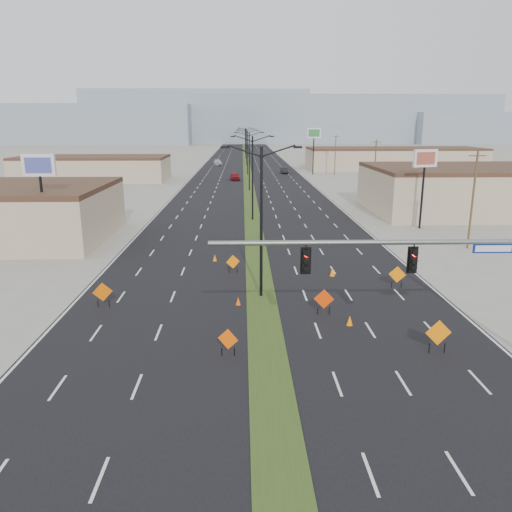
{
  "coord_description": "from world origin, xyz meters",
  "views": [
    {
      "loc": [
        -1.22,
        -20.15,
        11.37
      ],
      "look_at": [
        -0.38,
        10.63,
        3.2
      ],
      "focal_mm": 35.0,
      "sensor_mm": 36.0,
      "label": 1
    }
  ],
  "objects_px": {
    "cone_3": "(215,258)",
    "streetlight_2": "(249,159)",
    "construction_sign_1": "(228,340)",
    "pole_sign_east_near": "(425,165)",
    "car_mid": "(284,171)",
    "car_far": "(218,162)",
    "car_left": "(235,176)",
    "cone_1": "(350,321)",
    "construction_sign_0": "(103,293)",
    "construction_sign_2": "(233,263)",
    "streetlight_0": "(261,218)",
    "cone_0": "(238,301)",
    "streetlight_5": "(246,142)",
    "construction_sign_4": "(438,334)",
    "streetlight_3": "(248,151)",
    "cone_2": "(332,272)",
    "streetlight_6": "(245,140)",
    "pole_sign_west": "(40,173)",
    "signal_mast": "(451,269)",
    "construction_sign_5": "(397,275)",
    "pole_sign_east_far": "(314,136)",
    "streetlight_1": "(253,175)",
    "streetlight_4": "(246,146)",
    "construction_sign_3": "(324,300)"
  },
  "relations": [
    {
      "from": "cone_1",
      "to": "streetlight_5",
      "type": "bearing_deg",
      "value": 91.96
    },
    {
      "from": "streetlight_3",
      "to": "streetlight_5",
      "type": "distance_m",
      "value": 56.0
    },
    {
      "from": "car_far",
      "to": "cone_3",
      "type": "relative_size",
      "value": 8.92
    },
    {
      "from": "signal_mast",
      "to": "streetlight_6",
      "type": "bearing_deg",
      "value": 92.75
    },
    {
      "from": "streetlight_0",
      "to": "car_mid",
      "type": "distance_m",
      "value": 87.34
    },
    {
      "from": "car_far",
      "to": "cone_2",
      "type": "height_order",
      "value": "car_far"
    },
    {
      "from": "construction_sign_1",
      "to": "cone_3",
      "type": "relative_size",
      "value": 2.4
    },
    {
      "from": "construction_sign_1",
      "to": "pole_sign_east_near",
      "type": "xyz_separation_m",
      "value": [
        20.68,
        31.35,
        6.22
      ]
    },
    {
      "from": "streetlight_3",
      "to": "construction_sign_0",
      "type": "relative_size",
      "value": 6.09
    },
    {
      "from": "streetlight_1",
      "to": "car_far",
      "type": "relative_size",
      "value": 1.86
    },
    {
      "from": "signal_mast",
      "to": "cone_3",
      "type": "distance_m",
      "value": 23.04
    },
    {
      "from": "streetlight_5",
      "to": "car_left",
      "type": "distance_m",
      "value": 67.24
    },
    {
      "from": "car_left",
      "to": "cone_1",
      "type": "xyz_separation_m",
      "value": [
        7.75,
        -78.24,
        -0.49
      ]
    },
    {
      "from": "construction_sign_4",
      "to": "pole_sign_east_near",
      "type": "bearing_deg",
      "value": 69.11
    },
    {
      "from": "car_mid",
      "to": "cone_2",
      "type": "height_order",
      "value": "car_mid"
    },
    {
      "from": "signal_mast",
      "to": "construction_sign_1",
      "type": "xyz_separation_m",
      "value": [
        -10.56,
        1.0,
        -3.94
      ]
    },
    {
      "from": "construction_sign_0",
      "to": "cone_3",
      "type": "relative_size",
      "value": 2.72
    },
    {
      "from": "construction_sign_3",
      "to": "cone_1",
      "type": "xyz_separation_m",
      "value": [
        1.25,
        -1.74,
        -0.66
      ]
    },
    {
      "from": "construction_sign_5",
      "to": "pole_sign_east_near",
      "type": "bearing_deg",
      "value": 82.93
    },
    {
      "from": "cone_0",
      "to": "pole_sign_east_near",
      "type": "bearing_deg",
      "value": 49.94
    },
    {
      "from": "construction_sign_2",
      "to": "construction_sign_5",
      "type": "distance_m",
      "value": 12.43
    },
    {
      "from": "streetlight_6",
      "to": "cone_1",
      "type": "xyz_separation_m",
      "value": [
        4.97,
        -173.26,
        -5.12
      ]
    },
    {
      "from": "construction_sign_0",
      "to": "cone_1",
      "type": "bearing_deg",
      "value": -32.65
    },
    {
      "from": "streetlight_6",
      "to": "cone_2",
      "type": "distance_m",
      "value": 163.71
    },
    {
      "from": "streetlight_2",
      "to": "car_far",
      "type": "height_order",
      "value": "streetlight_2"
    },
    {
      "from": "car_left",
      "to": "cone_2",
      "type": "relative_size",
      "value": 6.8
    },
    {
      "from": "streetlight_3",
      "to": "cone_2",
      "type": "xyz_separation_m",
      "value": [
        5.67,
        -79.53,
        -5.08
      ]
    },
    {
      "from": "cone_3",
      "to": "streetlight_2",
      "type": "bearing_deg",
      "value": 85.59
    },
    {
      "from": "streetlight_5",
      "to": "pole_sign_east_near",
      "type": "xyz_separation_m",
      "value": [
        18.68,
        -117.65,
        1.65
      ]
    },
    {
      "from": "streetlight_0",
      "to": "streetlight_3",
      "type": "height_order",
      "value": "same"
    },
    {
      "from": "cone_1",
      "to": "construction_sign_1",
      "type": "bearing_deg",
      "value": -151.81
    },
    {
      "from": "signal_mast",
      "to": "streetlight_3",
      "type": "bearing_deg",
      "value": 95.2
    },
    {
      "from": "car_mid",
      "to": "car_far",
      "type": "xyz_separation_m",
      "value": [
        -16.94,
        25.05,
        0.12
      ]
    },
    {
      "from": "cone_2",
      "to": "construction_sign_2",
      "type": "bearing_deg",
      "value": 172.07
    },
    {
      "from": "streetlight_1",
      "to": "car_far",
      "type": "height_order",
      "value": "streetlight_1"
    },
    {
      "from": "streetlight_1",
      "to": "streetlight_4",
      "type": "distance_m",
      "value": 84.0
    },
    {
      "from": "streetlight_6",
      "to": "construction_sign_2",
      "type": "distance_m",
      "value": 162.54
    },
    {
      "from": "streetlight_5",
      "to": "car_mid",
      "type": "bearing_deg",
      "value": -80.7
    },
    {
      "from": "streetlight_1",
      "to": "pole_sign_east_far",
      "type": "relative_size",
      "value": 0.95
    },
    {
      "from": "streetlight_0",
      "to": "cone_0",
      "type": "height_order",
      "value": "streetlight_0"
    },
    {
      "from": "construction_sign_0",
      "to": "pole_sign_west",
      "type": "relative_size",
      "value": 0.19
    },
    {
      "from": "streetlight_0",
      "to": "pole_sign_west",
      "type": "relative_size",
      "value": 1.13
    },
    {
      "from": "car_far",
      "to": "pole_sign_east_far",
      "type": "distance_m",
      "value": 37.16
    },
    {
      "from": "cone_1",
      "to": "construction_sign_5",
      "type": "bearing_deg",
      "value": 54.74
    },
    {
      "from": "streetlight_6",
      "to": "streetlight_5",
      "type": "bearing_deg",
      "value": -90.0
    },
    {
      "from": "streetlight_6",
      "to": "pole_sign_west",
      "type": "xyz_separation_m",
      "value": [
        -19.1,
        -155.31,
        1.75
      ]
    },
    {
      "from": "pole_sign_east_near",
      "to": "streetlight_0",
      "type": "bearing_deg",
      "value": -145.17
    },
    {
      "from": "construction_sign_0",
      "to": "construction_sign_2",
      "type": "relative_size",
      "value": 1.13
    },
    {
      "from": "car_left",
      "to": "cone_2",
      "type": "xyz_separation_m",
      "value": [
        8.45,
        -68.51,
        -0.45
      ]
    },
    {
      "from": "streetlight_0",
      "to": "signal_mast",
      "type": "bearing_deg",
      "value": -49.46
    }
  ]
}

